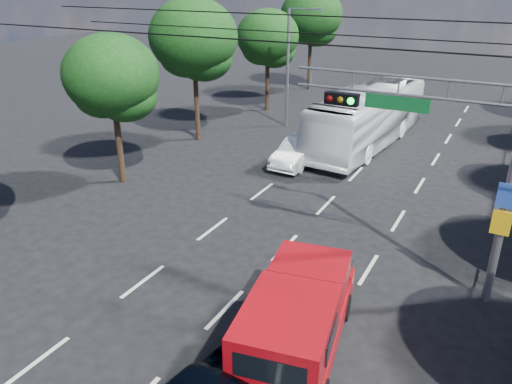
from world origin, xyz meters
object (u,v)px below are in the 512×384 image
Objects in this scene: signal_mast at (471,121)px; white_bus at (368,116)px; white_van at (299,151)px; red_pickup at (298,316)px.

signal_mast reaches higher than white_bus.
white_van is (-2.06, -4.72, -0.95)m from white_bus.
white_bus reaches higher than white_van.
white_van is (-8.28, 7.98, -4.56)m from signal_mast.
red_pickup is at bearing -120.83° from signal_mast.
white_van is (-5.52, 12.62, -0.43)m from red_pickup.
signal_mast is 0.82× the size of white_bus.
red_pickup is at bearing -74.16° from white_bus.
white_bus is (-3.45, 17.34, 0.52)m from red_pickup.
signal_mast reaches higher than white_van.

